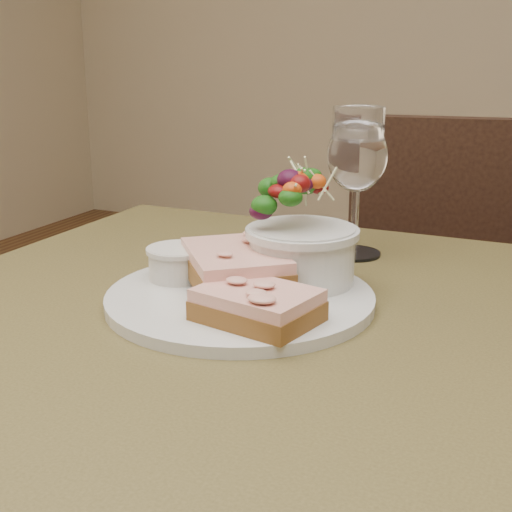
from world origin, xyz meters
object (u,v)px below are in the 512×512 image
at_px(sandwich_front, 257,305).
at_px(wine_glass, 357,160).
at_px(dinner_plate, 240,298).
at_px(cafe_table, 259,413).
at_px(salad_bowl, 302,229).
at_px(chair_far, 457,412).
at_px(ramekin, 178,261).
at_px(sandwich_back, 235,265).

bearing_deg(sandwich_front, wine_glass, 100.35).
distance_m(dinner_plate, sandwich_front, 0.08).
distance_m(cafe_table, wine_glass, 0.34).
height_order(sandwich_front, salad_bowl, salad_bowl).
relative_size(chair_far, ramekin, 13.96).
relative_size(sandwich_front, wine_glass, 0.70).
relative_size(chair_far, sandwich_back, 5.58).
height_order(dinner_plate, salad_bowl, salad_bowl).
relative_size(chair_far, dinner_plate, 3.19).
height_order(ramekin, wine_glass, wine_glass).
relative_size(cafe_table, wine_glass, 4.57).
bearing_deg(dinner_plate, cafe_table, -43.30).
xyz_separation_m(dinner_plate, salad_bowl, (0.05, 0.06, 0.07)).
height_order(chair_far, sandwich_back, chair_far).
bearing_deg(chair_far, salad_bowl, 72.75).
relative_size(dinner_plate, sandwich_front, 2.30).
bearing_deg(ramekin, dinner_plate, -10.06).
bearing_deg(ramekin, salad_bowl, 19.63).
height_order(cafe_table, sandwich_front, sandwich_front).
xyz_separation_m(cafe_table, ramekin, (-0.12, 0.05, 0.13)).
bearing_deg(sandwich_front, chair_far, 94.94).
bearing_deg(ramekin, sandwich_front, -30.50).
relative_size(dinner_plate, sandwich_back, 1.75).
xyz_separation_m(ramekin, salad_bowl, (0.13, 0.05, 0.04)).
bearing_deg(chair_far, ramekin, 63.34).
height_order(ramekin, salad_bowl, salad_bowl).
bearing_deg(sandwich_front, ramekin, 161.33).
relative_size(cafe_table, ramekin, 12.41).
distance_m(salad_bowl, wine_glass, 0.17).
relative_size(sandwich_back, wine_glass, 0.92).
distance_m(sandwich_front, ramekin, 0.15).
xyz_separation_m(dinner_plate, sandwich_front, (0.05, -0.06, 0.02)).
relative_size(cafe_table, sandwich_back, 4.96).
bearing_deg(salad_bowl, sandwich_front, -88.72).
distance_m(sandwich_back, salad_bowl, 0.08).
xyz_separation_m(cafe_table, wine_glass, (0.02, 0.26, 0.22)).
distance_m(ramekin, wine_glass, 0.27).
distance_m(chair_far, ramekin, 0.88).
height_order(dinner_plate, sandwich_back, sandwich_back).
bearing_deg(salad_bowl, dinner_plate, -126.99).
height_order(cafe_table, chair_far, chair_far).
relative_size(sandwich_front, ramekin, 1.90).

